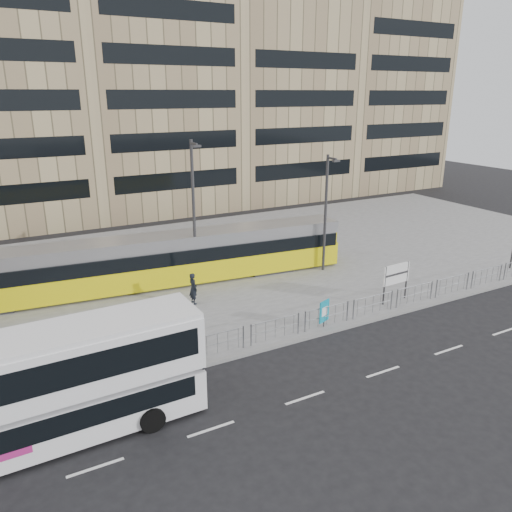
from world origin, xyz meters
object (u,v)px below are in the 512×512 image
lamp_post_west (194,209)px  lamp_post_east (326,209)px  station_sign (396,276)px  double_decker_bus (52,384)px  ad_panel (324,312)px  tram (140,263)px  pedestrian (193,288)px  traffic_light_west (53,351)px

lamp_post_west → lamp_post_east: size_ratio=1.15×
station_sign → lamp_post_east: 6.72m
double_decker_bus → lamp_post_west: bearing=47.6°
ad_panel → lamp_post_east: 9.16m
station_sign → double_decker_bus: bearing=-173.3°
tram → double_decker_bus: bearing=-112.0°
ad_panel → lamp_post_east: size_ratio=0.19×
double_decker_bus → lamp_post_east: (17.92, 9.43, 2.12)m
pedestrian → lamp_post_east: size_ratio=0.24×
tram → lamp_post_east: lamp_post_east is taller
station_sign → pedestrian: 11.30m
traffic_light_west → lamp_post_west: size_ratio=0.36×
ad_panel → traffic_light_west: bearing=160.2°
tram → pedestrian: (1.86, -3.85, -0.64)m
tram → lamp_post_east: size_ratio=3.46×
station_sign → traffic_light_west: size_ratio=0.71×
station_sign → tram: bearing=139.7°
lamp_post_west → lamp_post_east: bearing=-9.8°
lamp_post_west → traffic_light_west: bearing=-137.5°
pedestrian → traffic_light_west: traffic_light_west is taller
double_decker_bus → station_sign: 18.63m
traffic_light_west → lamp_post_west: 12.72m
lamp_post_east → station_sign: bearing=-86.2°
double_decker_bus → pedestrian: size_ratio=5.66×
double_decker_bus → lamp_post_west: 14.70m
station_sign → lamp_post_west: lamp_post_west is taller
lamp_post_east → lamp_post_west: bearing=170.2°
station_sign → lamp_post_east: bearing=90.5°
pedestrian → lamp_post_east: (9.65, 1.07, 3.26)m
lamp_post_west → double_decker_bus: bearing=-131.1°
traffic_light_west → lamp_post_east: size_ratio=0.41×
lamp_post_west → lamp_post_east: lamp_post_west is taller
tram → station_sign: (11.92, -8.96, -0.01)m
lamp_post_east → double_decker_bus: bearing=-152.3°
double_decker_bus → tram: bearing=61.0°
double_decker_bus → lamp_post_west: size_ratio=1.16×
lamp_post_east → pedestrian: bearing=-173.7°
pedestrian → lamp_post_west: lamp_post_west is taller
tram → pedestrian: bearing=-58.5°
lamp_post_west → lamp_post_east: 8.58m
ad_panel → station_sign: bearing=-11.9°
tram → ad_panel: (6.51, -9.71, -0.71)m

